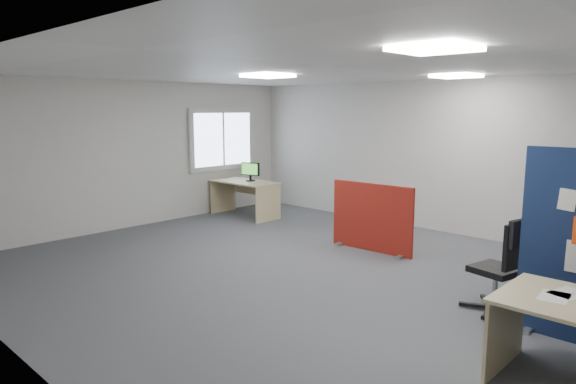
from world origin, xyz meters
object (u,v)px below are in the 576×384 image
Objects in this scene: second_desk at (246,190)px; monitor_second at (250,171)px; red_divider at (372,218)px; office_chair at (506,261)px.

monitor_second reaches higher than second_desk.
monitor_second is at bearing 169.71° from red_divider.
red_divider is 0.98× the size of second_desk.
office_chair is (5.84, -1.53, 0.06)m from second_desk.
second_desk is 6.04m from office_chair.
monitor_second reaches higher than office_chair.
office_chair is (5.76, -1.58, -0.34)m from monitor_second.
office_chair is at bearing -26.54° from red_divider.
second_desk is at bearing -157.69° from monitor_second.
office_chair is (2.47, -1.12, 0.08)m from red_divider.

